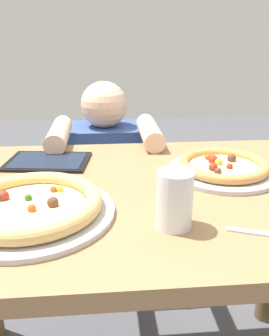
{
  "coord_description": "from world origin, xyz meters",
  "views": [
    {
      "loc": [
        -0.09,
        -0.82,
        1.12
      ],
      "look_at": [
        -0.02,
        0.06,
        0.78
      ],
      "focal_mm": 38.07,
      "sensor_mm": 36.0,
      "label": 1
    }
  ],
  "objects_px": {
    "water_cup_clear": "(175,199)",
    "diner_seated": "(107,196)",
    "pizza_near": "(31,206)",
    "pizza_far": "(223,167)",
    "tablet": "(48,161)"
  },
  "relations": [
    {
      "from": "water_cup_clear",
      "to": "tablet",
      "type": "relative_size",
      "value": 0.46
    },
    {
      "from": "pizza_near",
      "to": "pizza_far",
      "type": "distance_m",
      "value": 0.53
    },
    {
      "from": "pizza_near",
      "to": "water_cup_clear",
      "type": "xyz_separation_m",
      "value": [
        0.3,
        -0.07,
        0.04
      ]
    },
    {
      "from": "water_cup_clear",
      "to": "diner_seated",
      "type": "bearing_deg",
      "value": 99.24
    },
    {
      "from": "water_cup_clear",
      "to": "diner_seated",
      "type": "xyz_separation_m",
      "value": [
        -0.13,
        0.82,
        -0.38
      ]
    },
    {
      "from": "water_cup_clear",
      "to": "tablet",
      "type": "height_order",
      "value": "water_cup_clear"
    },
    {
      "from": "pizza_near",
      "to": "pizza_far",
      "type": "xyz_separation_m",
      "value": [
        0.49,
        0.2,
        -0.0
      ]
    },
    {
      "from": "tablet",
      "to": "diner_seated",
      "type": "bearing_deg",
      "value": 67.25
    },
    {
      "from": "pizza_far",
      "to": "tablet",
      "type": "relative_size",
      "value": 1.16
    },
    {
      "from": "pizza_near",
      "to": "pizza_far",
      "type": "height_order",
      "value": "pizza_near"
    },
    {
      "from": "pizza_near",
      "to": "tablet",
      "type": "relative_size",
      "value": 1.37
    },
    {
      "from": "pizza_far",
      "to": "water_cup_clear",
      "type": "xyz_separation_m",
      "value": [
        -0.19,
        -0.27,
        0.04
      ]
    },
    {
      "from": "water_cup_clear",
      "to": "diner_seated",
      "type": "distance_m",
      "value": 0.91
    },
    {
      "from": "water_cup_clear",
      "to": "tablet",
      "type": "distance_m",
      "value": 0.51
    },
    {
      "from": "pizza_near",
      "to": "diner_seated",
      "type": "distance_m",
      "value": 0.84
    }
  ]
}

